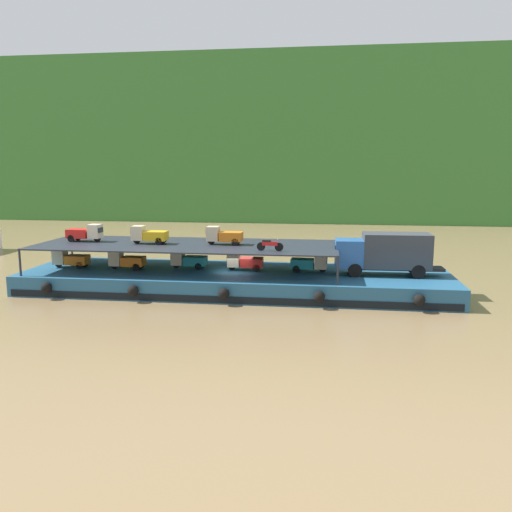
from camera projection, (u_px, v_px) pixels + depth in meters
name	position (u px, v px, depth m)	size (l,w,h in m)	color
ground_plane	(236.00, 290.00, 39.90)	(400.00, 400.00, 0.00)	olive
hillside_far_bank	(293.00, 131.00, 100.70)	(120.98, 34.10, 29.15)	#387533
cargo_barge	(235.00, 281.00, 39.74)	(32.24, 9.39, 1.50)	#23567A
covered_lorry	(385.00, 252.00, 37.86)	(7.89, 2.43, 3.10)	#285BA3
cargo_rack	(187.00, 245.00, 39.82)	(23.04, 7.97, 2.00)	#232833
mini_truck_lower_stern	(70.00, 259.00, 40.98)	(2.79, 1.28, 1.38)	orange
mini_truck_lower_aft	(126.00, 260.00, 40.30)	(2.75, 1.22, 1.38)	orange
mini_truck_lower_mid	(188.00, 260.00, 40.55)	(2.78, 1.26, 1.38)	teal
mini_truck_lower_fore	(245.00, 261.00, 39.87)	(2.77, 1.24, 1.38)	red
mini_truck_lower_bow	(310.00, 263.00, 39.24)	(2.79, 1.28, 1.38)	teal
mini_truck_upper_stern	(85.00, 233.00, 41.22)	(2.78, 1.26, 1.38)	red
mini_truck_upper_mid	(149.00, 235.00, 39.94)	(2.75, 1.21, 1.38)	gold
mini_truck_upper_fore	(224.00, 236.00, 39.51)	(2.75, 1.22, 1.38)	orange
motorcycle_upper_port	(270.00, 245.00, 36.52)	(1.90, 0.55, 0.87)	black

